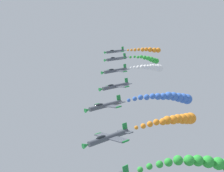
% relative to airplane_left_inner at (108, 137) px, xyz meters
% --- Properties ---
extents(smoke_trail_lead, '(7.35, 20.53, 5.50)m').
position_rel_airplane_left_inner_xyz_m(smoke_trail_lead, '(-12.27, -14.15, -4.58)').
color(smoke_trail_lead, green).
extents(airplane_left_inner, '(9.37, 10.35, 3.15)m').
position_rel_airplane_left_inner_xyz_m(airplane_left_inner, '(0.00, 0.00, 0.00)').
color(airplane_left_inner, '#474C56').
extents(smoke_trail_left_inner, '(3.71, 22.34, 5.64)m').
position_rel_airplane_left_inner_xyz_m(smoke_trail_left_inner, '(1.01, -22.77, -2.52)').
color(smoke_trail_left_inner, orange).
extents(airplane_right_inner, '(9.41, 10.35, 3.06)m').
position_rel_airplane_left_inner_xyz_m(airplane_right_inner, '(11.12, -7.04, 1.57)').
color(airplane_right_inner, '#474C56').
extents(smoke_trail_right_inner, '(3.18, 25.48, 6.54)m').
position_rel_airplane_left_inner_xyz_m(smoke_trail_right_inner, '(10.63, -32.03, -1.34)').
color(smoke_trail_right_inner, blue).
extents(airplane_left_outer, '(9.43, 10.35, 3.00)m').
position_rel_airplane_left_inner_xyz_m(airplane_left_outer, '(20.20, -16.99, 2.55)').
color(airplane_left_outer, '#474C56').
extents(airplane_right_outer, '(9.53, 10.35, 2.64)m').
position_rel_airplane_left_inner_xyz_m(airplane_right_outer, '(30.46, -24.68, 4.29)').
color(airplane_right_outer, '#474C56').
extents(smoke_trail_right_outer, '(5.82, 20.74, 5.13)m').
position_rel_airplane_left_inner_xyz_m(smoke_trail_right_outer, '(33.07, -45.96, 2.16)').
color(smoke_trail_right_outer, white).
extents(airplane_trailing, '(9.37, 10.35, 3.14)m').
position_rel_airplane_left_inner_xyz_m(airplane_trailing, '(40.52, -32.81, 6.06)').
color(airplane_trailing, '#474C56').
extents(smoke_trail_trailing, '(3.48, 18.34, 5.31)m').
position_rel_airplane_left_inner_xyz_m(smoke_trail_trailing, '(41.59, -52.34, 3.59)').
color(smoke_trail_trailing, green).
extents(airplane_high_slot, '(9.53, 10.35, 2.64)m').
position_rel_airplane_left_inner_xyz_m(airplane_high_slot, '(51.06, -40.16, 6.99)').
color(airplane_high_slot, '#474C56').
extents(smoke_trail_high_slot, '(4.92, 17.76, 2.81)m').
position_rel_airplane_left_inner_xyz_m(smoke_trail_high_slot, '(49.03, -59.03, 6.32)').
color(smoke_trail_high_slot, orange).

